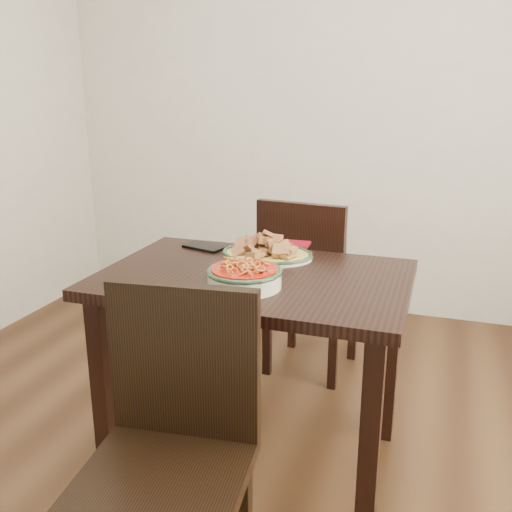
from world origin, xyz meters
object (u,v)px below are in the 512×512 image
(dining_table, at_px, (254,303))
(chair_far, at_px, (307,279))
(fish_plate, at_px, (267,246))
(smartphone, at_px, (204,247))
(noodle_bowl, at_px, (244,274))
(chair_near, at_px, (173,438))

(dining_table, bearing_deg, chair_far, 88.03)
(dining_table, bearing_deg, fish_plate, 94.80)
(dining_table, relative_size, smartphone, 6.44)
(dining_table, height_order, smartphone, smartphone)
(chair_far, bearing_deg, smartphone, 61.51)
(dining_table, height_order, fish_plate, fish_plate)
(noodle_bowl, xyz_separation_m, smartphone, (-0.32, 0.39, -0.04))
(smartphone, bearing_deg, dining_table, -23.94)
(chair_far, relative_size, noodle_bowl, 3.50)
(fish_plate, bearing_deg, noodle_bowl, -84.80)
(dining_table, xyz_separation_m, chair_near, (-0.01, -0.65, -0.14))
(smartphone, bearing_deg, fish_plate, 7.25)
(chair_far, xyz_separation_m, chair_near, (-0.03, -1.37, 0.00))
(smartphone, bearing_deg, noodle_bowl, -35.38)
(fish_plate, bearing_deg, chair_far, 85.27)
(dining_table, height_order, chair_near, chair_near)
(chair_far, bearing_deg, dining_table, 94.44)
(noodle_bowl, bearing_deg, chair_far, 89.31)
(chair_far, height_order, smartphone, chair_far)
(fish_plate, bearing_deg, dining_table, -85.20)
(chair_far, xyz_separation_m, fish_plate, (-0.04, -0.51, 0.30))
(chair_near, height_order, fish_plate, chair_near)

